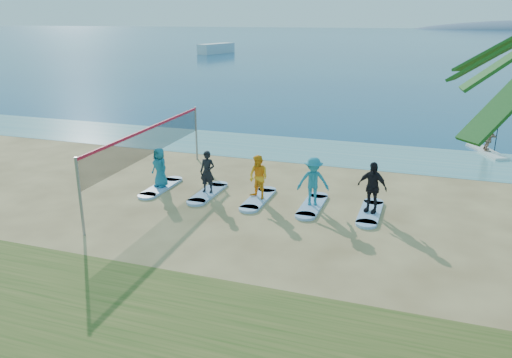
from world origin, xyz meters
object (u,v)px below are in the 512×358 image
(boat_offshore_a, at_px, (216,53))
(student_3, at_px, (313,181))
(student_2, at_px, (258,177))
(paddleboarder, at_px, (489,135))
(surfboard_0, at_px, (161,187))
(student_4, at_px, (372,187))
(student_1, at_px, (207,172))
(volleyball_net, at_px, (149,142))
(surfboard_1, at_px, (208,193))
(surfboard_2, at_px, (258,199))
(surfboard_3, at_px, (312,206))
(surfboard_4, at_px, (370,213))
(student_0, at_px, (160,167))
(paddleboard, at_px, (486,151))

(boat_offshore_a, xyz_separation_m, student_3, (34.55, -71.03, 0.95))
(boat_offshore_a, xyz_separation_m, student_2, (32.53, -71.03, 0.89))
(paddleboarder, relative_size, surfboard_0, 0.71)
(surfboard_0, relative_size, student_4, 1.25)
(paddleboarder, distance_m, boat_offshore_a, 73.45)
(paddleboarder, relative_size, student_1, 0.97)
(boat_offshore_a, height_order, surfboard_0, boat_offshore_a)
(volleyball_net, bearing_deg, surfboard_1, 4.47)
(surfboard_0, bearing_deg, student_1, 0.00)
(student_1, xyz_separation_m, surfboard_2, (2.03, 0.00, -0.84))
(paddleboarder, relative_size, surfboard_3, 0.71)
(surfboard_1, height_order, surfboard_4, same)
(student_3, bearing_deg, student_0, 163.85)
(paddleboard, bearing_deg, paddleboarder, 0.00)
(surfboard_0, xyz_separation_m, surfboard_4, (8.11, 0.00, 0.00))
(paddleboard, height_order, student_0, student_0)
(student_1, bearing_deg, surfboard_0, -179.77)
(volleyball_net, relative_size, paddleboard, 3.03)
(surfboard_4, bearing_deg, surfboard_3, 180.00)
(student_0, xyz_separation_m, surfboard_4, (8.11, 0.00, -0.82))
(surfboard_0, distance_m, student_1, 2.20)
(volleyball_net, bearing_deg, student_1, 4.47)
(surfboard_2, bearing_deg, student_3, 0.00)
(student_1, bearing_deg, surfboard_2, 0.23)
(boat_offshore_a, xyz_separation_m, student_0, (28.47, -71.03, 0.87))
(surfboard_4, bearing_deg, volleyball_net, -178.77)
(paddleboarder, xyz_separation_m, surfboard_1, (-10.57, -10.15, -0.85))
(student_1, xyz_separation_m, student_2, (2.03, 0.00, 0.00))
(surfboard_1, xyz_separation_m, student_4, (6.08, 0.00, 0.93))
(student_2, bearing_deg, surfboard_4, 23.22)
(student_0, relative_size, student_1, 0.97)
(boat_offshore_a, height_order, surfboard_3, boat_offshore_a)
(paddleboard, height_order, surfboard_3, paddleboard)
(student_2, bearing_deg, surfboard_0, -156.78)
(boat_offshore_a, distance_m, student_1, 77.31)
(volleyball_net, bearing_deg, surfboard_2, 2.38)
(surfboard_2, distance_m, surfboard_3, 2.03)
(volleyball_net, height_order, surfboard_3, volleyball_net)
(surfboard_2, bearing_deg, student_4, 0.00)
(boat_offshore_a, xyz_separation_m, student_1, (30.50, -71.03, 0.89))
(boat_offshore_a, bearing_deg, volleyball_net, -55.69)
(student_3, distance_m, student_4, 2.03)
(student_3, height_order, surfboard_4, student_3)
(boat_offshore_a, xyz_separation_m, student_4, (36.58, -71.03, 0.97))
(paddleboarder, xyz_separation_m, student_2, (-8.54, -10.15, -0.00))
(paddleboarder, bearing_deg, volleyball_net, 124.80)
(surfboard_1, bearing_deg, surfboard_2, 0.00)
(volleyball_net, height_order, boat_offshore_a, volleyball_net)
(paddleboard, xyz_separation_m, paddleboarder, (0.00, 0.00, 0.84))
(surfboard_2, xyz_separation_m, student_3, (2.03, 0.00, 0.91))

